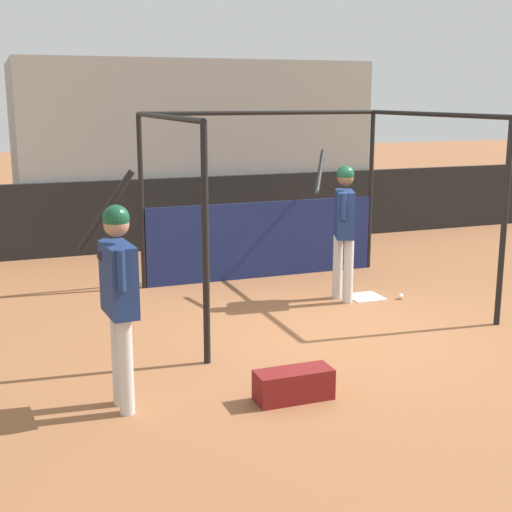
# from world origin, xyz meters

# --- Properties ---
(ground_plane) EXTENTS (60.00, 60.00, 0.00)m
(ground_plane) POSITION_xyz_m (0.00, 0.00, 0.00)
(ground_plane) COLOR #935B38
(outfield_wall) EXTENTS (24.00, 0.12, 1.26)m
(outfield_wall) POSITION_xyz_m (0.00, 5.27, 0.63)
(outfield_wall) COLOR black
(outfield_wall) RESTS_ON ground
(bleacher_section) EXTENTS (6.50, 4.00, 3.34)m
(bleacher_section) POSITION_xyz_m (0.00, 7.34, 1.67)
(bleacher_section) COLOR #9E9E99
(bleacher_section) RESTS_ON ground
(batting_cage) EXTENTS (3.67, 3.19, 2.46)m
(batting_cage) POSITION_xyz_m (0.05, 2.21, 1.07)
(batting_cage) COLOR black
(batting_cage) RESTS_ON ground
(home_plate) EXTENTS (0.44, 0.44, 0.02)m
(home_plate) POSITION_xyz_m (0.94, 1.22, 0.01)
(home_plate) COLOR white
(home_plate) RESTS_ON ground
(player_batter) EXTENTS (0.60, 0.98, 1.96)m
(player_batter) POSITION_xyz_m (0.59, 1.23, 1.10)
(player_batter) COLOR silver
(player_batter) RESTS_ON ground
(player_waiting) EXTENTS (0.52, 0.78, 2.06)m
(player_waiting) POSITION_xyz_m (-2.75, -1.14, 1.09)
(player_waiting) COLOR silver
(player_waiting) RESTS_ON ground
(equipment_bag) EXTENTS (0.70, 0.28, 0.28)m
(equipment_bag) POSITION_xyz_m (-1.29, -1.49, 0.14)
(equipment_bag) COLOR maroon
(equipment_bag) RESTS_ON ground
(baseball) EXTENTS (0.07, 0.07, 0.07)m
(baseball) POSITION_xyz_m (1.36, 0.99, 0.04)
(baseball) COLOR white
(baseball) RESTS_ON ground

